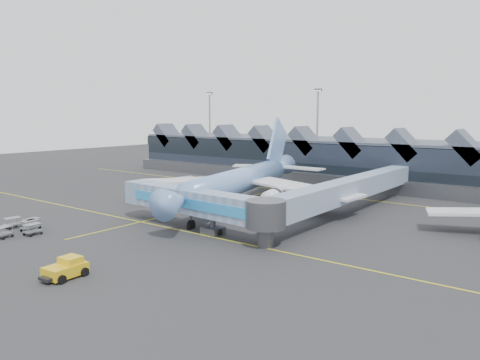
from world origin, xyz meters
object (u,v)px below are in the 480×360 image
Objects in this scene: fuel_truck at (175,186)px; jet_bridge at (206,205)px; main_airliner at (243,180)px; pushback_tug at (66,269)px.

jet_bridge is at bearing -32.25° from fuel_truck.
jet_bridge is (6.92, -17.00, -0.69)m from main_airliner.
main_airliner is at bearing 4.75° from fuel_truck.
jet_bridge is 2.64× the size of fuel_truck.
jet_bridge is 28.39m from fuel_truck.
jet_bridge reaches higher than pushback_tug.
pushback_tug is (7.57, -37.54, -3.56)m from main_airliner.
jet_bridge is 20.74m from pushback_tug.
main_airliner is 38.46m from pushback_tug.
main_airliner is 18.37m from jet_bridge.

